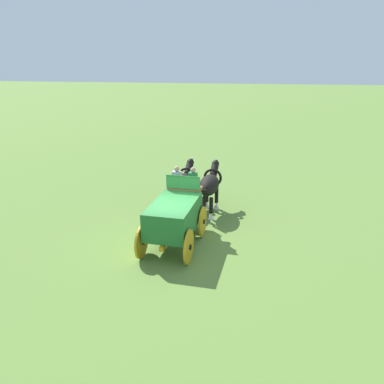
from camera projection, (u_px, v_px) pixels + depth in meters
ground_plane at (174, 246)px, 15.18m from camera, size 220.00×220.00×0.00m
show_wagon at (175, 215)px, 14.93m from camera, size 5.90×2.09×2.75m
draft_horse_near at (183, 184)px, 18.41m from camera, size 3.13×0.97×2.19m
draft_horse_off at (210, 185)px, 18.11m from camera, size 3.02×0.99×2.22m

